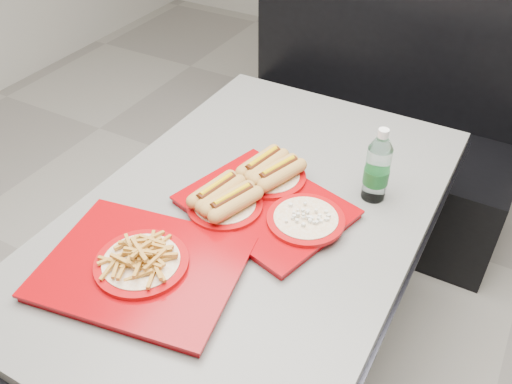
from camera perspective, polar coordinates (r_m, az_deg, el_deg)
The scene contains 6 objects.
ground at distance 2.08m, azimuth -0.33°, elevation -17.65°, with size 6.00×6.00×0.00m, color gray.
diner_table at distance 1.63m, azimuth -0.41°, elevation -6.22°, with size 0.92×1.42×0.75m.
booth_bench at distance 2.55m, azimuth 11.89°, elevation 6.31°, with size 1.30×0.57×1.35m.
tray_near at distance 1.50m, azimuth 0.61°, elevation -0.56°, with size 0.50×0.44×0.09m.
tray_far at distance 1.35m, azimuth -11.92°, elevation -7.49°, with size 0.53×0.44×0.09m.
water_bottle at distance 1.54m, azimuth 12.64°, elevation 2.39°, with size 0.07×0.07×0.23m.
Camera 1 is at (0.57, -1.00, 1.74)m, focal length 38.00 mm.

